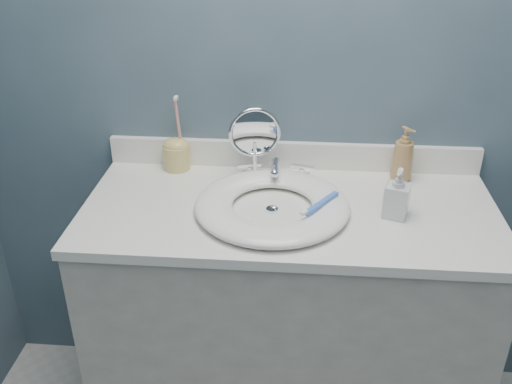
# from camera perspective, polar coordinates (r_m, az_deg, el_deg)

# --- Properties ---
(back_wall) EXTENTS (2.20, 0.02, 2.40)m
(back_wall) POSITION_cam_1_polar(r_m,az_deg,el_deg) (1.81, 3.93, 11.79)
(back_wall) COLOR #3F535F
(back_wall) RESTS_ON ground
(vanity_cabinet) EXTENTS (1.20, 0.55, 0.85)m
(vanity_cabinet) POSITION_cam_1_polar(r_m,az_deg,el_deg) (1.95, 2.99, -13.12)
(vanity_cabinet) COLOR beige
(vanity_cabinet) RESTS_ON ground
(countertop) EXTENTS (1.22, 0.57, 0.03)m
(countertop) POSITION_cam_1_polar(r_m,az_deg,el_deg) (1.69, 3.36, -1.88)
(countertop) COLOR white
(countertop) RESTS_ON vanity_cabinet
(backsplash) EXTENTS (1.22, 0.02, 0.09)m
(backsplash) POSITION_cam_1_polar(r_m,az_deg,el_deg) (1.89, 3.65, 3.70)
(backsplash) COLOR white
(backsplash) RESTS_ON countertop
(basin) EXTENTS (0.45, 0.45, 0.04)m
(basin) POSITION_cam_1_polar(r_m,az_deg,el_deg) (1.65, 1.63, -1.32)
(basin) COLOR white
(basin) RESTS_ON countertop
(drain) EXTENTS (0.04, 0.04, 0.01)m
(drain) POSITION_cam_1_polar(r_m,az_deg,el_deg) (1.65, 1.62, -1.77)
(drain) COLOR silver
(drain) RESTS_ON countertop
(faucet) EXTENTS (0.25, 0.13, 0.07)m
(faucet) POSITION_cam_1_polar(r_m,az_deg,el_deg) (1.82, 1.98, 2.00)
(faucet) COLOR silver
(faucet) RESTS_ON countertop
(makeup_mirror) EXTENTS (0.16, 0.09, 0.24)m
(makeup_mirror) POSITION_cam_1_polar(r_m,az_deg,el_deg) (1.78, -0.13, 5.14)
(makeup_mirror) COLOR silver
(makeup_mirror) RESTS_ON countertop
(soap_bottle_amber) EXTENTS (0.10, 0.10, 0.18)m
(soap_bottle_amber) POSITION_cam_1_polar(r_m,az_deg,el_deg) (1.85, 14.52, 3.67)
(soap_bottle_amber) COLOR #A47B4A
(soap_bottle_amber) RESTS_ON countertop
(soap_bottle_clear) EXTENTS (0.08, 0.08, 0.15)m
(soap_bottle_clear) POSITION_cam_1_polar(r_m,az_deg,el_deg) (1.65, 13.96, -0.11)
(soap_bottle_clear) COLOR silver
(soap_bottle_clear) RESTS_ON countertop
(toothbrush_holder) EXTENTS (0.09, 0.09, 0.25)m
(toothbrush_holder) POSITION_cam_1_polar(r_m,az_deg,el_deg) (1.90, -7.97, 3.94)
(toothbrush_holder) COLOR #CFBD67
(toothbrush_holder) RESTS_ON countertop
(toothbrush_lying) EXTENTS (0.11, 0.15, 0.02)m
(toothbrush_lying) POSITION_cam_1_polar(r_m,az_deg,el_deg) (1.61, 6.42, -1.22)
(toothbrush_lying) COLOR #3D6EDA
(toothbrush_lying) RESTS_ON basin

